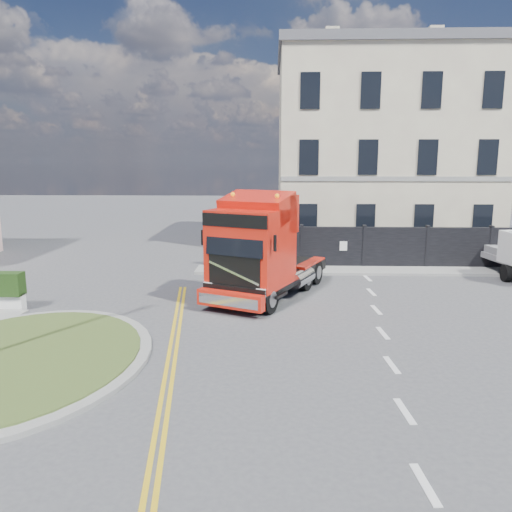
{
  "coord_description": "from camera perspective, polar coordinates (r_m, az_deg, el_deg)",
  "views": [
    {
      "loc": [
        -0.38,
        -14.86,
        5.11
      ],
      "look_at": [
        -0.98,
        2.47,
        1.8
      ],
      "focal_mm": 35.0,
      "sensor_mm": 36.0,
      "label": 1
    }
  ],
  "objects": [
    {
      "name": "pavement_far",
      "position": [
        24.36,
        17.13,
        -1.65
      ],
      "size": [
        20.0,
        1.6,
        0.12
      ],
      "primitive_type": "cube",
      "color": "gray",
      "rests_on": "ground"
    },
    {
      "name": "hoarding_fence",
      "position": [
        25.19,
        17.93,
        0.88
      ],
      "size": [
        18.8,
        0.25,
        2.0
      ],
      "color": "black",
      "rests_on": "ground"
    },
    {
      "name": "georgian_building",
      "position": [
        32.01,
        13.78,
        11.69
      ],
      "size": [
        12.3,
        10.3,
        12.8
      ],
      "color": "beige",
      "rests_on": "ground"
    },
    {
      "name": "ground",
      "position": [
        15.72,
        3.3,
        -8.18
      ],
      "size": [
        120.0,
        120.0,
        0.0
      ],
      "primitive_type": "plane",
      "color": "#424244",
      "rests_on": "ground"
    },
    {
      "name": "truck",
      "position": [
        18.37,
        0.34,
        0.26
      ],
      "size": [
        4.9,
        6.93,
        3.9
      ],
      "rotation": [
        0.0,
        0.0,
        -0.43
      ],
      "color": "black",
      "rests_on": "ground"
    },
    {
      "name": "traffic_island",
      "position": [
        14.49,
        -25.83,
        -10.64
      ],
      "size": [
        6.8,
        6.8,
        0.17
      ],
      "color": "gray",
      "rests_on": "ground"
    }
  ]
}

